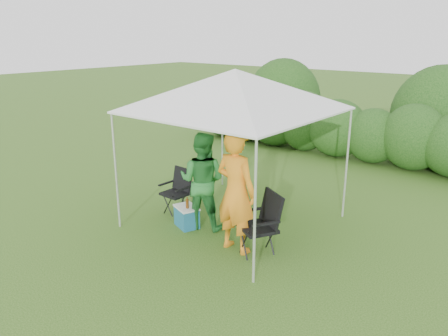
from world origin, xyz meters
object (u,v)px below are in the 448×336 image
Objects in this scene: canopy at (235,90)px; chair_left at (178,187)px; woman at (202,181)px; cooler at (187,216)px; chair_right at (263,220)px; man at (236,192)px.

canopy is 3.56× the size of chair_left.
cooler is (-0.22, -0.20, -0.69)m from woman.
chair_right is 1.69m from cooler.
cooler is (-0.54, -0.72, -2.26)m from canopy.
cooler is (-1.24, 0.14, -0.81)m from man.
chair_right is at bearing 22.56° from cooler.
woman reaches higher than cooler.
chair_right reaches higher than cooler.
man reaches higher than cooler.
chair_left is at bearing -15.71° from man.
canopy reaches higher than cooler.
canopy reaches higher than chair_right.
cooler is (0.65, -0.44, -0.29)m from chair_left.
chair_right reaches higher than chair_left.
chair_right is at bearing -31.86° from canopy.
chair_right is 1.47m from woman.
cooler is at bearing -149.28° from chair_right.
man is (-0.41, -0.18, 0.43)m from chair_right.
woman is at bearing 63.39° from cooler.
chair_left is 0.98m from woman.
canopy is 5.55× the size of cooler.
chair_left is 0.49× the size of woman.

